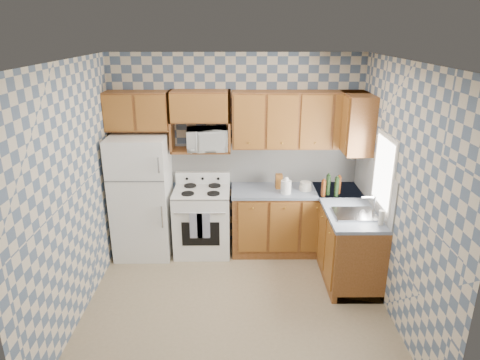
# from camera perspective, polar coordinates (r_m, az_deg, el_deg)

# --- Properties ---
(floor) EXTENTS (3.40, 3.40, 0.00)m
(floor) POSITION_cam_1_polar(r_m,az_deg,el_deg) (5.11, -0.53, -16.24)
(floor) COLOR #8A7758
(floor) RESTS_ON ground
(back_wall) EXTENTS (3.40, 0.02, 2.70)m
(back_wall) POSITION_cam_1_polar(r_m,az_deg,el_deg) (5.97, -0.53, 3.66)
(back_wall) COLOR slate
(back_wall) RESTS_ON ground
(right_wall) EXTENTS (0.02, 3.20, 2.70)m
(right_wall) POSITION_cam_1_polar(r_m,az_deg,el_deg) (4.76, 20.35, -1.88)
(right_wall) COLOR slate
(right_wall) RESTS_ON ground
(backsplash_back) EXTENTS (2.60, 0.02, 0.56)m
(backsplash_back) POSITION_cam_1_polar(r_m,az_deg,el_deg) (6.02, 3.29, 2.26)
(backsplash_back) COLOR white
(backsplash_back) RESTS_ON back_wall
(backsplash_right) EXTENTS (0.02, 1.60, 0.56)m
(backsplash_right) POSITION_cam_1_polar(r_m,az_deg,el_deg) (5.51, 17.30, -0.28)
(backsplash_right) COLOR white
(backsplash_right) RESTS_ON right_wall
(refrigerator) EXTENTS (0.75, 0.70, 1.68)m
(refrigerator) POSITION_cam_1_polar(r_m,az_deg,el_deg) (5.95, -12.91, -2.12)
(refrigerator) COLOR white
(refrigerator) RESTS_ON floor
(stove_body) EXTENTS (0.76, 0.65, 0.90)m
(stove_body) POSITION_cam_1_polar(r_m,az_deg,el_deg) (6.00, -5.02, -5.51)
(stove_body) COLOR white
(stove_body) RESTS_ON floor
(cooktop) EXTENTS (0.76, 0.65, 0.02)m
(cooktop) POSITION_cam_1_polar(r_m,az_deg,el_deg) (5.83, -5.15, -1.46)
(cooktop) COLOR silver
(cooktop) RESTS_ON stove_body
(backguard) EXTENTS (0.76, 0.08, 0.17)m
(backguard) POSITION_cam_1_polar(r_m,az_deg,el_deg) (6.05, -4.98, 0.32)
(backguard) COLOR white
(backguard) RESTS_ON cooktop
(dish_towel_left) EXTENTS (0.17, 0.02, 0.36)m
(dish_towel_left) POSITION_cam_1_polar(r_m,az_deg,el_deg) (5.66, -5.87, -6.06)
(dish_towel_left) COLOR navy
(dish_towel_left) RESTS_ON stove_body
(dish_towel_right) EXTENTS (0.17, 0.02, 0.36)m
(dish_towel_right) POSITION_cam_1_polar(r_m,az_deg,el_deg) (5.65, -4.89, -6.07)
(dish_towel_right) COLOR navy
(dish_towel_right) RESTS_ON stove_body
(base_cabinets_back) EXTENTS (1.75, 0.60, 0.88)m
(base_cabinets_back) POSITION_cam_1_polar(r_m,az_deg,el_deg) (6.06, 7.34, -5.44)
(base_cabinets_back) COLOR #603611
(base_cabinets_back) RESTS_ON floor
(base_cabinets_right) EXTENTS (0.60, 1.60, 0.88)m
(base_cabinets_right) POSITION_cam_1_polar(r_m,az_deg,el_deg) (5.73, 13.74, -7.45)
(base_cabinets_right) COLOR #603611
(base_cabinets_right) RESTS_ON floor
(countertop_back) EXTENTS (1.77, 0.63, 0.04)m
(countertop_back) POSITION_cam_1_polar(r_m,az_deg,el_deg) (5.88, 7.54, -1.40)
(countertop_back) COLOR slate
(countertop_back) RESTS_ON base_cabinets_back
(countertop_right) EXTENTS (0.63, 1.60, 0.04)m
(countertop_right) POSITION_cam_1_polar(r_m,az_deg,el_deg) (5.54, 14.07, -3.21)
(countertop_right) COLOR slate
(countertop_right) RESTS_ON base_cabinets_right
(upper_cabinets_back) EXTENTS (1.75, 0.33, 0.74)m
(upper_cabinets_back) POSITION_cam_1_polar(r_m,az_deg,el_deg) (5.75, 7.79, 7.98)
(upper_cabinets_back) COLOR #603611
(upper_cabinets_back) RESTS_ON back_wall
(upper_cabinets_fridge) EXTENTS (0.82, 0.33, 0.50)m
(upper_cabinets_fridge) POSITION_cam_1_polar(r_m,az_deg,el_deg) (5.82, -13.53, 8.97)
(upper_cabinets_fridge) COLOR #603611
(upper_cabinets_fridge) RESTS_ON back_wall
(upper_cabinets_right) EXTENTS (0.33, 0.70, 0.74)m
(upper_cabinets_right) POSITION_cam_1_polar(r_m,az_deg,el_deg) (5.71, 15.16, 7.41)
(upper_cabinets_right) COLOR #603611
(upper_cabinets_right) RESTS_ON right_wall
(microwave_shelf) EXTENTS (0.80, 0.33, 0.03)m
(microwave_shelf) POSITION_cam_1_polar(r_m,az_deg,el_deg) (5.81, -5.19, 3.99)
(microwave_shelf) COLOR #603611
(microwave_shelf) RESTS_ON back_wall
(microwave) EXTENTS (0.56, 0.41, 0.29)m
(microwave) POSITION_cam_1_polar(r_m,az_deg,el_deg) (5.71, -4.46, 5.41)
(microwave) COLOR white
(microwave) RESTS_ON microwave_shelf
(sink) EXTENTS (0.48, 0.40, 0.03)m
(sink) POSITION_cam_1_polar(r_m,az_deg,el_deg) (5.22, 15.05, -4.44)
(sink) COLOR #B7B7BC
(sink) RESTS_ON countertop_right
(window) EXTENTS (0.02, 0.66, 0.86)m
(window) POSITION_cam_1_polar(r_m,az_deg,el_deg) (5.12, 18.64, 1.01)
(window) COLOR silver
(window) RESTS_ON right_wall
(bottle_0) EXTENTS (0.06, 0.06, 0.27)m
(bottle_0) POSITION_cam_1_polar(r_m,az_deg,el_deg) (5.71, 11.66, -0.64)
(bottle_0) COLOR black
(bottle_0) RESTS_ON countertop_back
(bottle_1) EXTENTS (0.06, 0.06, 0.25)m
(bottle_1) POSITION_cam_1_polar(r_m,az_deg,el_deg) (5.68, 12.75, -0.92)
(bottle_1) COLOR black
(bottle_1) RESTS_ON countertop_back
(bottle_2) EXTENTS (0.06, 0.06, 0.24)m
(bottle_2) POSITION_cam_1_polar(r_m,az_deg,el_deg) (5.78, 13.02, -0.66)
(bottle_2) COLOR #56270F
(bottle_2) RESTS_ON countertop_back
(bottle_3) EXTENTS (0.06, 0.06, 0.22)m
(bottle_3) POSITION_cam_1_polar(r_m,az_deg,el_deg) (5.65, 11.06, -1.10)
(bottle_3) COLOR #56270F
(bottle_3) RESTS_ON countertop_back
(knife_block) EXTENTS (0.09, 0.09, 0.20)m
(knife_block) POSITION_cam_1_polar(r_m,az_deg,el_deg) (5.85, 5.21, -0.16)
(knife_block) COLOR brown
(knife_block) RESTS_ON countertop_back
(electric_kettle) EXTENTS (0.14, 0.14, 0.18)m
(electric_kettle) POSITION_cam_1_polar(r_m,az_deg,el_deg) (5.68, 6.15, -0.94)
(electric_kettle) COLOR white
(electric_kettle) RESTS_ON countertop_back
(food_containers) EXTENTS (0.17, 0.17, 0.11)m
(food_containers) POSITION_cam_1_polar(r_m,az_deg,el_deg) (5.84, 8.73, -0.80)
(food_containers) COLOR beige
(food_containers) RESTS_ON countertop_back
(soap_bottle) EXTENTS (0.06, 0.06, 0.17)m
(soap_bottle) POSITION_cam_1_polar(r_m,az_deg,el_deg) (5.02, 18.33, -4.79)
(soap_bottle) COLOR beige
(soap_bottle) RESTS_ON countertop_right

